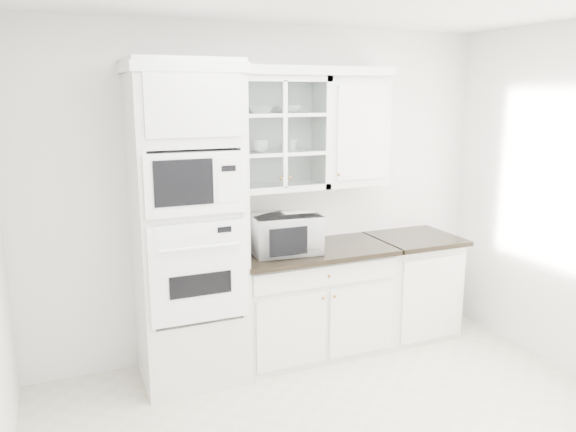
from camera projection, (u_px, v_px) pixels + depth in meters
name	position (u px, v px, depth m)	size (l,w,h in m)	color
room_shell	(343.00, 158.00, 3.41)	(4.00, 3.50, 2.70)	white
oven_column	(188.00, 227.00, 4.14)	(0.76, 0.68, 2.40)	silver
base_cabinet_run	(311.00, 300.00, 4.72)	(1.32, 0.67, 0.92)	silver
extra_base_cabinet	(411.00, 284.00, 5.10)	(0.72, 0.67, 0.92)	silver
upper_cabinet_glass	(277.00, 134.00, 4.45)	(0.80, 0.33, 0.90)	silver
upper_cabinet_solid	(352.00, 131.00, 4.70)	(0.55, 0.33, 0.90)	silver
crown_molding	(265.00, 70.00, 4.28)	(2.14, 0.38, 0.07)	silver
countertop_microwave	(285.00, 233.00, 4.46)	(0.53, 0.44, 0.31)	white
bowl_a	(259.00, 110.00, 4.34)	(0.22, 0.22, 0.06)	white
bowl_b	(289.00, 109.00, 4.46)	(0.19, 0.19, 0.06)	white
cup_a	(260.00, 146.00, 4.40)	(0.13, 0.13, 0.10)	white
cup_b	(291.00, 145.00, 4.49)	(0.10, 0.10, 0.09)	white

